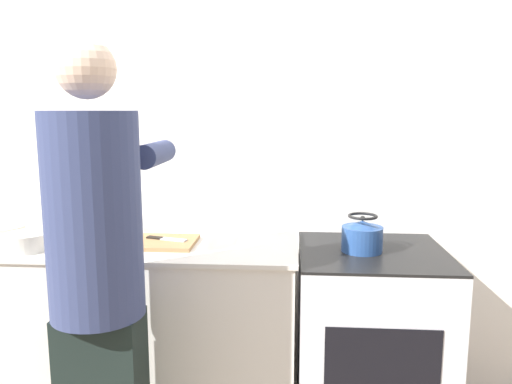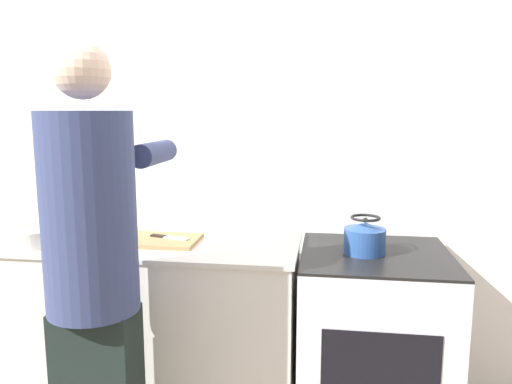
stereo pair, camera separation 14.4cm
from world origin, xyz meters
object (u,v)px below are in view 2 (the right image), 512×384
at_px(knife, 168,237).
at_px(canister_jar, 91,215).
at_px(person, 94,274).
at_px(cutting_board, 159,240).
at_px(oven, 372,351).
at_px(kettle, 365,238).
at_px(bowl_prep, 15,230).

relative_size(knife, canister_jar, 1.03).
relative_size(person, cutting_board, 4.95).
bearing_deg(oven, canister_jar, 178.17).
xyz_separation_m(knife, kettle, (0.87, 0.03, 0.02)).
xyz_separation_m(knife, canister_jar, (-0.41, 0.09, 0.07)).
bearing_deg(bowl_prep, kettle, 2.23).
xyz_separation_m(oven, person, (-1.02, -0.57, 0.50)).
relative_size(oven, knife, 4.73).
height_order(oven, kettle, kettle).
bearing_deg(bowl_prep, oven, 2.61).
bearing_deg(kettle, canister_jar, 177.51).
bearing_deg(canister_jar, cutting_board, -15.40).
distance_m(oven, kettle, 0.53).
bearing_deg(knife, oven, 18.37).
bearing_deg(canister_jar, bowl_prep, -159.72).
height_order(oven, cutting_board, cutting_board).
xyz_separation_m(kettle, bowl_prep, (-1.59, -0.06, -0.01)).
distance_m(knife, kettle, 0.87).
height_order(kettle, canister_jar, canister_jar).
distance_m(oven, person, 1.27).
height_order(cutting_board, knife, knife).
relative_size(oven, bowl_prep, 5.02).
bearing_deg(knife, canister_jar, -176.53).
height_order(cutting_board, canister_jar, canister_jar).
bearing_deg(kettle, knife, -177.88).
bearing_deg(person, kettle, 29.93).
bearing_deg(cutting_board, bowl_prep, -178.67).
bearing_deg(bowl_prep, canister_jar, 20.28).
distance_m(oven, cutting_board, 1.08).
bearing_deg(kettle, oven, 14.15).
bearing_deg(person, bowl_prep, 141.83).
xyz_separation_m(cutting_board, kettle, (0.91, 0.05, 0.03)).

